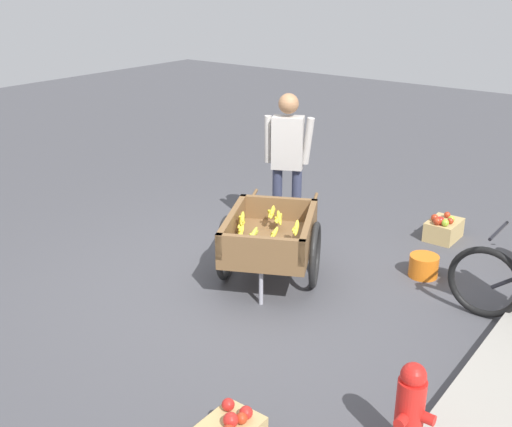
{
  "coord_description": "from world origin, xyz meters",
  "views": [
    {
      "loc": [
        4.18,
        3.29,
        2.85
      ],
      "look_at": [
        -0.1,
        0.03,
        0.75
      ],
      "focal_mm": 43.64,
      "sensor_mm": 36.0,
      "label": 1
    }
  ],
  "objects_px": {
    "fruit_cart": "(269,240)",
    "fire_hydrant": "(410,411)",
    "plastic_bucket": "(424,266)",
    "vendor_person": "(288,153)",
    "apple_crate": "(443,229)"
  },
  "relations": [
    {
      "from": "vendor_person",
      "to": "apple_crate",
      "type": "distance_m",
      "value": 1.98
    },
    {
      "from": "vendor_person",
      "to": "plastic_bucket",
      "type": "distance_m",
      "value": 1.89
    },
    {
      "from": "fire_hydrant",
      "to": "apple_crate",
      "type": "height_order",
      "value": "fire_hydrant"
    },
    {
      "from": "vendor_person",
      "to": "fire_hydrant",
      "type": "height_order",
      "value": "vendor_person"
    },
    {
      "from": "vendor_person",
      "to": "apple_crate",
      "type": "height_order",
      "value": "vendor_person"
    },
    {
      "from": "fire_hydrant",
      "to": "vendor_person",
      "type": "bearing_deg",
      "value": -133.05
    },
    {
      "from": "fire_hydrant",
      "to": "plastic_bucket",
      "type": "xyz_separation_m",
      "value": [
        -2.41,
        -0.92,
        -0.22
      ]
    },
    {
      "from": "fruit_cart",
      "to": "fire_hydrant",
      "type": "bearing_deg",
      "value": 56.25
    },
    {
      "from": "vendor_person",
      "to": "apple_crate",
      "type": "bearing_deg",
      "value": 124.0
    },
    {
      "from": "plastic_bucket",
      "to": "apple_crate",
      "type": "bearing_deg",
      "value": -169.01
    },
    {
      "from": "fruit_cart",
      "to": "fire_hydrant",
      "type": "height_order",
      "value": "fruit_cart"
    },
    {
      "from": "fruit_cart",
      "to": "plastic_bucket",
      "type": "relative_size",
      "value": 6.25
    },
    {
      "from": "fire_hydrant",
      "to": "apple_crate",
      "type": "relative_size",
      "value": 1.52
    },
    {
      "from": "fruit_cart",
      "to": "fire_hydrant",
      "type": "xyz_separation_m",
      "value": [
        1.39,
        2.09,
        -0.1
      ]
    },
    {
      "from": "vendor_person",
      "to": "plastic_bucket",
      "type": "relative_size",
      "value": 5.66
    }
  ]
}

